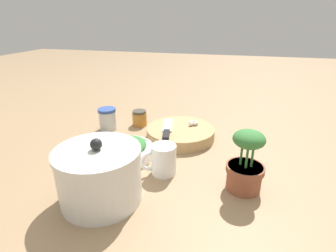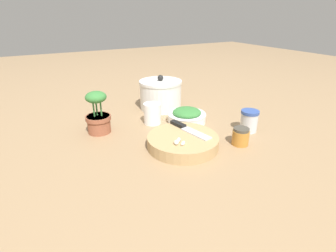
# 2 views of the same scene
# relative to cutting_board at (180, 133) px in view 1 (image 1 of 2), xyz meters

# --- Properties ---
(ground_plane) EXTENTS (5.00, 5.00, 0.00)m
(ground_plane) POSITION_rel_cutting_board_xyz_m (0.01, 0.12, -0.02)
(ground_plane) COLOR #997A56
(cutting_board) EXTENTS (0.25, 0.25, 0.04)m
(cutting_board) POSITION_rel_cutting_board_xyz_m (0.00, 0.00, 0.00)
(cutting_board) COLOR tan
(cutting_board) RESTS_ON ground_plane
(chef_knife) EXTENTS (0.07, 0.20, 0.01)m
(chef_knife) POSITION_rel_cutting_board_xyz_m (0.04, 0.04, 0.03)
(chef_knife) COLOR black
(chef_knife) RESTS_ON cutting_board
(garlic_cloves) EXTENTS (0.04, 0.05, 0.02)m
(garlic_cloves) POSITION_rel_cutting_board_xyz_m (-0.04, -0.04, 0.03)
(garlic_cloves) COLOR silver
(garlic_cloves) RESTS_ON cutting_board
(herb_bowl) EXTENTS (0.17, 0.17, 0.06)m
(herb_bowl) POSITION_rel_cutting_board_xyz_m (0.13, 0.19, 0.01)
(herb_bowl) COLOR white
(herb_bowl) RESTS_ON ground_plane
(spice_jar) EXTENTS (0.07, 0.07, 0.09)m
(spice_jar) POSITION_rel_cutting_board_xyz_m (0.30, -0.01, 0.02)
(spice_jar) COLOR silver
(spice_jar) RESTS_ON ground_plane
(coffee_mug) EXTENTS (0.10, 0.08, 0.09)m
(coffee_mug) POSITION_rel_cutting_board_xyz_m (-0.00, 0.25, 0.02)
(coffee_mug) COLOR white
(coffee_mug) RESTS_ON ground_plane
(honey_jar) EXTENTS (0.06, 0.06, 0.06)m
(honey_jar) POSITION_rel_cutting_board_xyz_m (0.19, -0.08, 0.01)
(honey_jar) COLOR #BC7A2D
(honey_jar) RESTS_ON ground_plane
(stock_pot) EXTENTS (0.21, 0.21, 0.17)m
(stock_pot) POSITION_rel_cutting_board_xyz_m (0.12, 0.40, 0.05)
(stock_pot) COLOR silver
(stock_pot) RESTS_ON ground_plane
(potted_herb) EXTENTS (0.10, 0.10, 0.17)m
(potted_herb) POSITION_rel_cutting_board_xyz_m (-0.23, 0.27, 0.05)
(potted_herb) COLOR #935138
(potted_herb) RESTS_ON ground_plane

